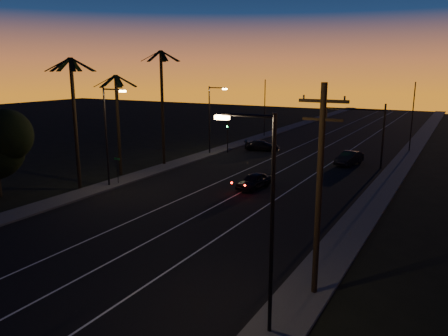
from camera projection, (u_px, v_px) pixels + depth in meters
The scene contains 21 objects.
road at pixel (263, 178), 43.46m from camera, with size 20.00×170.00×0.01m, color black.
sidewalk_left at pixel (171, 165), 48.75m from camera, with size 2.40×170.00×0.16m, color #323230.
sidewalk_right at pixel (380, 192), 38.13m from camera, with size 2.40×170.00×0.16m, color #323230.
lane_stripe_left at pixel (236, 174), 44.88m from camera, with size 0.12×160.00×0.01m, color silver.
lane_stripe_mid at pixel (268, 178), 43.22m from camera, with size 0.12×160.00×0.01m, color silver.
lane_stripe_right at pixel (302, 182), 41.56m from camera, with size 0.12×160.00×0.01m, color silver.
palm_near at pixel (74, 110), 37.64m from camera, with size 4.25×4.16×11.53m.
palm_mid at pixel (118, 114), 43.22m from camera, with size 4.25×4.16×10.03m.
palm_far at pixel (162, 97), 47.56m from camera, with size 4.25×4.16×12.53m.
streetlight_left_near at pixel (108, 129), 38.83m from camera, with size 2.55×0.26×9.00m.
streetlight_left_far at pixel (212, 114), 54.23m from camera, with size 2.55×0.26×8.50m.
streetlight_right_near at pixel (265, 208), 16.75m from camera, with size 2.55×0.26×9.00m.
street_sign at pixel (118, 167), 40.54m from camera, with size 0.70×0.06×2.60m.
utility_pole at pixel (319, 188), 19.74m from camera, with size 2.20×0.28×10.00m.
signal_mast at pixel (361, 123), 47.54m from camera, with size 7.10×0.41×7.00m.
signal_post at pixel (228, 131), 55.83m from camera, with size 0.28×0.37×4.20m.
far_pole_left at pixel (265, 108), 68.99m from camera, with size 0.14×0.14×9.00m, color black.
far_pole_right at pixel (412, 117), 56.00m from camera, with size 0.14×0.14×9.00m, color black.
lead_car at pixel (254, 181), 39.35m from camera, with size 2.23×4.76×1.40m.
right_car at pixel (349, 158), 49.21m from camera, with size 2.46×4.76×1.50m.
cross_car at pixel (262, 146), 57.79m from camera, with size 4.94×3.20×1.33m.
Camera 1 is at (17.09, -8.75, 10.54)m, focal length 35.00 mm.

